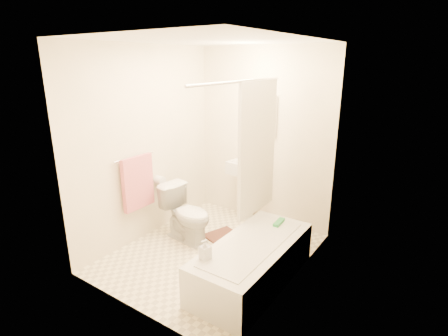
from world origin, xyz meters
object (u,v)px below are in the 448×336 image
Objects in this scene: bathtub at (253,262)px; soap_bottle at (205,250)px; sink at (247,188)px; toilet at (187,214)px; bath_mat at (227,239)px.

soap_bottle is (-0.22, -0.51, 0.31)m from bathtub.
sink reaches higher than soap_bottle.
soap_bottle is at bearing -64.60° from sink.
soap_bottle is (0.90, -0.81, 0.18)m from toilet.
bath_mat is at bearing -49.27° from toilet.
bathtub is 0.64m from soap_bottle.
soap_bottle reaches higher than bath_mat.
bath_mat is at bearing 114.07° from soap_bottle.
soap_bottle is at bearing -113.83° from bathtub.
sink is 0.62× the size of bathtub.
toilet reaches higher than soap_bottle.
bath_mat is (-0.71, 0.57, -0.20)m from bathtub.
soap_bottle is (0.59, -1.77, 0.06)m from sink.
bath_mat is (0.42, 0.27, -0.34)m from toilet.
toilet is 0.47× the size of bathtub.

